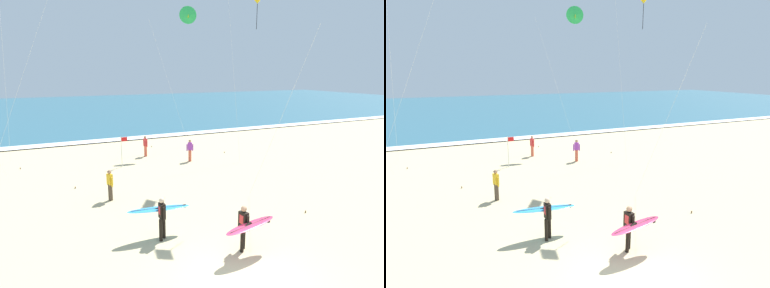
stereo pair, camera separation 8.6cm
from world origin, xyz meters
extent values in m
plane|color=#CCB789|center=(0.00, 0.00, 0.00)|extent=(160.00, 160.00, 0.00)
cube|color=#2D6075|center=(0.00, 52.33, 0.04)|extent=(160.00, 60.00, 0.08)
cube|color=white|center=(0.00, 22.63, 0.09)|extent=(160.00, 1.59, 0.01)
cylinder|color=black|center=(0.71, 1.20, 0.44)|extent=(0.13, 0.13, 0.88)
cylinder|color=black|center=(0.90, 1.39, 0.44)|extent=(0.13, 0.13, 0.88)
cube|color=black|center=(0.80, 1.29, 1.18)|extent=(0.25, 0.36, 0.60)
cube|color=red|center=(0.70, 1.28, 1.22)|extent=(0.04, 0.20, 0.32)
sphere|color=#A87A59|center=(0.80, 1.29, 1.60)|extent=(0.21, 0.21, 0.21)
cylinder|color=black|center=(0.83, 1.07, 1.29)|extent=(0.09, 0.09, 0.26)
cylinder|color=black|center=(0.79, 0.97, 1.16)|extent=(0.26, 0.11, 0.14)
cylinder|color=black|center=(0.77, 1.52, 1.14)|extent=(0.09, 0.09, 0.56)
ellipsoid|color=#D83359|center=(0.85, 0.94, 1.12)|extent=(2.18, 0.79, 0.21)
cube|color=#333333|center=(0.85, 0.94, 1.16)|extent=(1.85, 0.29, 0.13)
cube|color=#262628|center=(1.74, 1.06, 1.05)|extent=(0.12, 0.03, 0.14)
cylinder|color=black|center=(-1.67, 3.15, 0.44)|extent=(0.13, 0.13, 0.88)
cylinder|color=black|center=(-1.48, 3.30, 0.44)|extent=(0.13, 0.13, 0.88)
cube|color=black|center=(-1.58, 3.23, 1.18)|extent=(0.21, 0.34, 0.60)
cube|color=red|center=(-1.68, 3.23, 1.22)|extent=(0.02, 0.20, 0.32)
sphere|color=beige|center=(-1.58, 3.23, 1.60)|extent=(0.21, 0.21, 0.21)
cylinder|color=black|center=(-1.58, 3.00, 1.14)|extent=(0.09, 0.09, 0.56)
cylinder|color=black|center=(-1.57, 3.46, 1.29)|extent=(0.09, 0.09, 0.26)
cylinder|color=black|center=(-1.63, 3.55, 1.16)|extent=(0.25, 0.08, 0.14)
ellipsoid|color=#3399D8|center=(-1.57, 3.59, 1.12)|extent=(2.52, 0.54, 0.20)
cube|color=#333333|center=(-1.57, 3.59, 1.16)|extent=(2.21, 0.07, 0.12)
cube|color=#262628|center=(-0.51, 3.57, 1.05)|extent=(0.12, 0.01, 0.14)
cylinder|color=silver|center=(-7.41, 16.99, 5.90)|extent=(0.71, 2.15, 11.60)
cylinder|color=brown|center=(-7.05, 15.92, 0.05)|extent=(0.06, 0.06, 0.10)
cylinder|color=silver|center=(-6.24, 9.47, 5.62)|extent=(4.31, 2.16, 11.04)
cylinder|color=brown|center=(-4.09, 10.54, 0.05)|extent=(0.06, 0.06, 0.10)
cone|color=green|center=(5.90, 17.59, 10.77)|extent=(1.41, 0.64, 1.40)
cube|color=yellow|center=(5.90, 17.59, 10.63)|extent=(0.16, 0.49, 0.24)
cylinder|color=silver|center=(4.38, 18.02, 5.31)|extent=(3.06, 0.89, 10.42)
cylinder|color=brown|center=(2.85, 18.46, 0.05)|extent=(0.06, 0.06, 0.10)
cylinder|color=black|center=(4.03, 5.56, 8.80)|extent=(0.02, 0.02, 1.12)
cylinder|color=silver|center=(4.62, 4.17, 4.17)|extent=(1.18, 2.78, 8.14)
cylinder|color=brown|center=(5.20, 2.79, 0.05)|extent=(0.06, 0.06, 0.10)
cylinder|color=silver|center=(7.30, 12.68, 6.02)|extent=(0.39, 2.85, 11.83)
cylinder|color=brown|center=(7.49, 14.10, 0.05)|extent=(0.06, 0.06, 0.10)
cylinder|color=#4C3D2D|center=(-2.63, 8.01, 0.42)|extent=(0.22, 0.22, 0.84)
cube|color=gold|center=(-2.63, 8.01, 1.11)|extent=(0.28, 0.36, 0.54)
sphere|color=#A87A59|center=(-2.63, 8.01, 1.49)|extent=(0.20, 0.20, 0.20)
cylinder|color=gold|center=(-2.56, 7.81, 1.01)|extent=(0.08, 0.08, 0.50)
cylinder|color=gold|center=(-2.70, 8.21, 1.01)|extent=(0.08, 0.08, 0.50)
cylinder|color=#D8593F|center=(1.50, 15.71, 0.42)|extent=(0.22, 0.22, 0.84)
cube|color=red|center=(1.50, 15.71, 1.11)|extent=(0.26, 0.36, 0.54)
sphere|color=#A87A59|center=(1.50, 15.71, 1.49)|extent=(0.20, 0.20, 0.20)
cylinder|color=red|center=(1.56, 15.50, 1.01)|extent=(0.08, 0.08, 0.50)
cylinder|color=red|center=(1.44, 15.91, 1.01)|extent=(0.08, 0.08, 0.50)
cylinder|color=#D8593F|center=(4.00, 13.02, 0.42)|extent=(0.22, 0.22, 0.84)
cube|color=purple|center=(4.00, 13.02, 1.11)|extent=(0.37, 0.29, 0.54)
sphere|color=#A87A59|center=(4.00, 13.02, 1.49)|extent=(0.20, 0.20, 0.20)
cylinder|color=purple|center=(4.19, 12.93, 1.01)|extent=(0.08, 0.08, 0.50)
cylinder|color=purple|center=(3.80, 13.10, 1.01)|extent=(0.08, 0.08, 0.50)
cylinder|color=silver|center=(-0.78, 13.62, 1.05)|extent=(0.05, 0.05, 2.10)
cube|color=red|center=(-0.56, 13.62, 1.90)|extent=(0.40, 0.02, 0.28)
camera|label=1|loc=(-5.30, -7.63, 6.31)|focal=30.41mm
camera|label=2|loc=(-5.23, -7.67, 6.31)|focal=30.41mm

